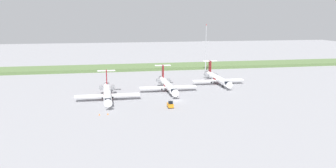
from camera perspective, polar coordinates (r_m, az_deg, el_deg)
name	(u,v)px	position (r m, az deg, el deg)	size (l,w,h in m)	color
ground_plane	(162,84)	(150.47, -1.02, -0.07)	(500.00, 500.00, 0.00)	#939399
grass_berm	(148,67)	(197.05, -3.37, 2.84)	(320.00, 20.00, 1.66)	#597542
regional_jet_nearest	(107,92)	(124.98, -10.06, -1.39)	(22.81, 31.00, 9.00)	white
regional_jet_second	(167,85)	(137.32, -0.12, -0.09)	(22.81, 31.00, 9.00)	white
regional_jet_third	(217,78)	(153.31, 8.12, 0.99)	(22.81, 31.00, 9.00)	white
antenna_mast	(206,53)	(181.96, 6.30, 5.15)	(4.40, 0.50, 25.29)	#B2B2B7
baggage_tug	(170,105)	(112.25, 0.38, -3.46)	(1.72, 3.20, 2.30)	orange
safety_cone_front_marker	(99,114)	(105.99, -11.34, -4.98)	(0.44, 0.44, 0.55)	orange
safety_cone_mid_marker	(108,114)	(106.16, -9.96, -4.90)	(0.44, 0.44, 0.55)	orange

